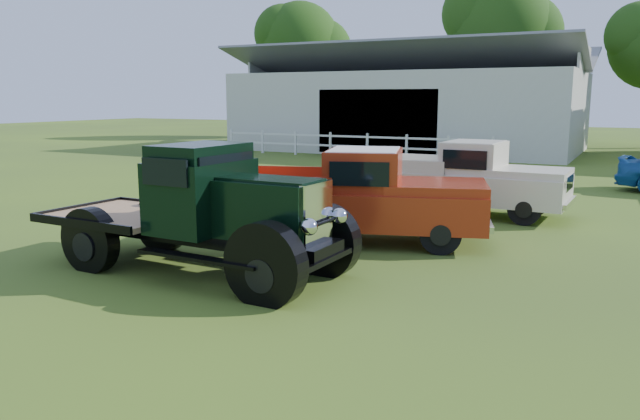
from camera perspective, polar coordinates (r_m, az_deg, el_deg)
The scene contains 8 objects.
ground at distance 9.73m, azimuth -4.35°, elevation -7.12°, with size 120.00×120.00×0.00m, color #394B20.
shed_left at distance 35.91m, azimuth 8.23°, elevation 9.99°, with size 18.80×10.20×5.60m, color #A4A593, non-canonical shape.
fence_rail at distance 30.81m, azimuth 2.63°, elevation 5.96°, with size 14.20×0.16×1.20m, color white, non-canonical shape.
tree_a at distance 46.92m, azimuth -1.84°, elevation 13.12°, with size 6.30×6.30×10.50m, color #214C13, non-canonical shape.
tree_b at distance 42.91m, azimuth 15.89°, elevation 13.68°, with size 6.90×6.90×11.50m, color #214C13, non-canonical shape.
vintage_flatbed at distance 10.57m, azimuth -11.17°, elevation 0.13°, with size 5.44×2.16×2.16m, color black, non-canonical shape.
red_pickup at distance 12.65m, azimuth 3.57°, elevation 1.38°, with size 5.23×2.01×1.91m, color #A52B14, non-canonical shape.
white_pickup at distance 16.08m, azimuth 13.49°, elevation 2.82°, with size 4.89×1.90×1.80m, color beige, non-canonical shape.
Camera 1 is at (4.92, -7.87, 2.90)m, focal length 35.00 mm.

